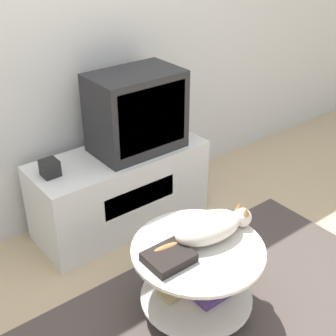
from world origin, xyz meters
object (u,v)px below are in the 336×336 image
Objects in this scene: cat at (211,227)px; speaker at (50,168)px; tv at (136,112)px; dvd_box at (169,257)px.

speaker is at bearing 121.04° from cat.
tv is 1.06m from dvd_box.
tv is 0.94m from cat.
speaker is 1.00m from cat.
cat is (-0.19, -0.89, -0.26)m from tv.
cat reaches higher than dvd_box.
dvd_box is (-0.46, -0.90, -0.30)m from tv.
dvd_box is at bearing -169.76° from cat.
speaker is (-0.59, 0.02, -0.20)m from tv.
tv is 2.62× the size of dvd_box.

